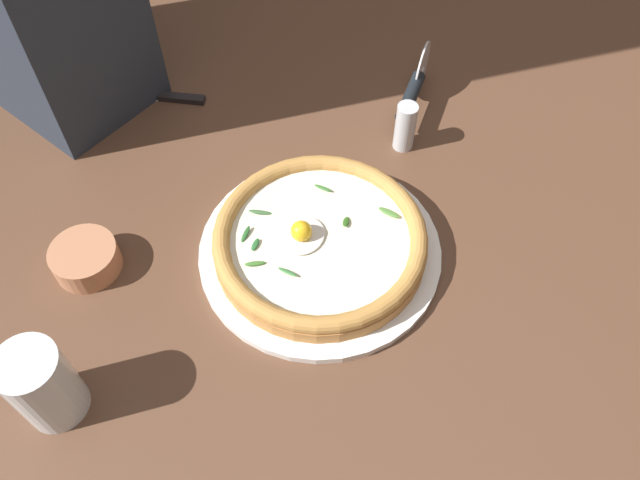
% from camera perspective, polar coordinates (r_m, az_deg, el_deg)
% --- Properties ---
extents(ground_plane, '(2.40, 2.40, 0.03)m').
position_cam_1_polar(ground_plane, '(0.91, 2.61, -1.27)').
color(ground_plane, brown).
rests_on(ground_plane, ground).
extents(pizza_plate, '(0.33, 0.33, 0.01)m').
position_cam_1_polar(pizza_plate, '(0.89, 0.00, -0.98)').
color(pizza_plate, white).
rests_on(pizza_plate, ground).
extents(pizza, '(0.29, 0.29, 0.05)m').
position_cam_1_polar(pizza, '(0.86, -0.02, -0.01)').
color(pizza, '#BF8040').
rests_on(pizza, pizza_plate).
extents(side_bowl, '(0.09, 0.09, 0.04)m').
position_cam_1_polar(side_bowl, '(0.92, -20.18, -1.58)').
color(side_bowl, '#B97854').
rests_on(side_bowl, ground).
extents(pizza_cutter, '(0.17, 0.03, 0.09)m').
position_cam_1_polar(pizza_cutter, '(1.07, 8.42, 13.35)').
color(pizza_cutter, silver).
rests_on(pizza_cutter, ground).
extents(table_knife, '(0.08, 0.21, 0.01)m').
position_cam_1_polar(table_knife, '(1.13, -14.03, 12.30)').
color(table_knife, silver).
rests_on(table_knife, ground).
extents(drinking_glass, '(0.07, 0.07, 0.12)m').
position_cam_1_polar(drinking_glass, '(0.80, -23.30, -12.04)').
color(drinking_glass, silver).
rests_on(drinking_glass, ground).
extents(pepper_shaker, '(0.03, 0.03, 0.08)m').
position_cam_1_polar(pepper_shaker, '(1.00, 7.63, 9.97)').
color(pepper_shaker, silver).
rests_on(pepper_shaker, ground).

